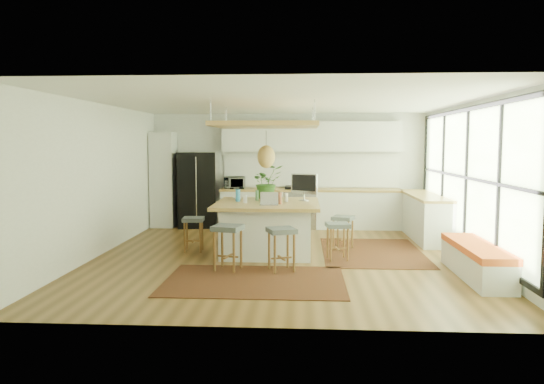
# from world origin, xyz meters

# --- Properties ---
(floor) EXTENTS (7.00, 7.00, 0.00)m
(floor) POSITION_xyz_m (0.00, 0.00, 0.00)
(floor) COLOR #503717
(floor) RESTS_ON ground
(ceiling) EXTENTS (7.00, 7.00, 0.00)m
(ceiling) POSITION_xyz_m (0.00, 0.00, 2.70)
(ceiling) COLOR white
(ceiling) RESTS_ON ground
(wall_back) EXTENTS (6.50, 0.00, 6.50)m
(wall_back) POSITION_xyz_m (0.00, 3.50, 1.35)
(wall_back) COLOR silver
(wall_back) RESTS_ON ground
(wall_front) EXTENTS (6.50, 0.00, 6.50)m
(wall_front) POSITION_xyz_m (0.00, -3.50, 1.35)
(wall_front) COLOR silver
(wall_front) RESTS_ON ground
(wall_left) EXTENTS (0.00, 7.00, 7.00)m
(wall_left) POSITION_xyz_m (-3.25, 0.00, 1.35)
(wall_left) COLOR silver
(wall_left) RESTS_ON ground
(wall_right) EXTENTS (0.00, 7.00, 7.00)m
(wall_right) POSITION_xyz_m (3.25, 0.00, 1.35)
(wall_right) COLOR silver
(wall_right) RESTS_ON ground
(window_wall) EXTENTS (0.10, 6.20, 2.60)m
(window_wall) POSITION_xyz_m (3.22, 0.00, 1.40)
(window_wall) COLOR black
(window_wall) RESTS_ON wall_right
(pantry) EXTENTS (0.55, 0.60, 2.25)m
(pantry) POSITION_xyz_m (-2.95, 3.18, 1.12)
(pantry) COLOR beige
(pantry) RESTS_ON floor
(back_counter_base) EXTENTS (4.20, 0.60, 0.88)m
(back_counter_base) POSITION_xyz_m (0.55, 3.18, 0.44)
(back_counter_base) COLOR beige
(back_counter_base) RESTS_ON floor
(back_counter_top) EXTENTS (4.24, 0.64, 0.05)m
(back_counter_top) POSITION_xyz_m (0.55, 3.18, 0.90)
(back_counter_top) COLOR olive
(back_counter_top) RESTS_ON back_counter_base
(backsplash) EXTENTS (4.20, 0.02, 0.80)m
(backsplash) POSITION_xyz_m (0.55, 3.48, 1.35)
(backsplash) COLOR white
(backsplash) RESTS_ON wall_back
(upper_cabinets) EXTENTS (4.20, 0.34, 0.70)m
(upper_cabinets) POSITION_xyz_m (0.55, 3.32, 2.15)
(upper_cabinets) COLOR beige
(upper_cabinets) RESTS_ON wall_back
(range) EXTENTS (0.76, 0.62, 1.00)m
(range) POSITION_xyz_m (0.30, 3.18, 0.50)
(range) COLOR #A5A5AA
(range) RESTS_ON floor
(right_counter_base) EXTENTS (0.60, 2.50, 0.88)m
(right_counter_base) POSITION_xyz_m (2.93, 2.00, 0.44)
(right_counter_base) COLOR beige
(right_counter_base) RESTS_ON floor
(right_counter_top) EXTENTS (0.64, 2.54, 0.05)m
(right_counter_top) POSITION_xyz_m (2.93, 2.00, 0.90)
(right_counter_top) COLOR olive
(right_counter_top) RESTS_ON right_counter_base
(window_bench) EXTENTS (0.52, 2.00, 0.50)m
(window_bench) POSITION_xyz_m (2.95, -1.20, 0.25)
(window_bench) COLOR beige
(window_bench) RESTS_ON floor
(ceiling_panel) EXTENTS (1.86, 1.86, 0.80)m
(ceiling_panel) POSITION_xyz_m (-0.30, 0.40, 2.05)
(ceiling_panel) COLOR olive
(ceiling_panel) RESTS_ON ceiling
(rug_near) EXTENTS (2.60, 1.80, 0.01)m
(rug_near) POSITION_xyz_m (-0.32, -1.61, 0.01)
(rug_near) COLOR black
(rug_near) RESTS_ON floor
(rug_right) EXTENTS (1.80, 2.60, 0.01)m
(rug_right) POSITION_xyz_m (1.64, 0.49, 0.01)
(rug_right) COLOR black
(rug_right) RESTS_ON floor
(fridge) EXTENTS (1.00, 0.84, 1.78)m
(fridge) POSITION_xyz_m (-2.16, 3.16, 0.93)
(fridge) COLOR black
(fridge) RESTS_ON floor
(island) EXTENTS (1.85, 1.85, 0.93)m
(island) POSITION_xyz_m (-0.27, 0.33, 0.47)
(island) COLOR olive
(island) RESTS_ON floor
(stool_near_left) EXTENTS (0.51, 0.51, 0.72)m
(stool_near_left) POSITION_xyz_m (-0.80, -1.00, 0.35)
(stool_near_left) COLOR #414748
(stool_near_left) RESTS_ON floor
(stool_near_right) EXTENTS (0.52, 0.52, 0.68)m
(stool_near_right) POSITION_xyz_m (0.04, -1.01, 0.35)
(stool_near_right) COLOR #414748
(stool_near_right) RESTS_ON floor
(stool_right_front) EXTENTS (0.43, 0.43, 0.64)m
(stool_right_front) POSITION_xyz_m (0.96, -0.18, 0.35)
(stool_right_front) COLOR #414748
(stool_right_front) RESTS_ON floor
(stool_right_back) EXTENTS (0.48, 0.48, 0.63)m
(stool_right_back) POSITION_xyz_m (1.12, 0.72, 0.35)
(stool_right_back) COLOR #414748
(stool_right_back) RESTS_ON floor
(stool_left_side) EXTENTS (0.40, 0.40, 0.63)m
(stool_left_side) POSITION_xyz_m (-1.64, 0.38, 0.35)
(stool_left_side) COLOR #414748
(stool_left_side) RESTS_ON floor
(laptop) EXTENTS (0.32, 0.34, 0.24)m
(laptop) POSITION_xyz_m (-0.21, -0.12, 1.05)
(laptop) COLOR #A5A5AA
(laptop) RESTS_ON island
(monitor) EXTENTS (0.58, 0.44, 0.51)m
(monitor) POSITION_xyz_m (0.39, 0.61, 1.19)
(monitor) COLOR #A5A5AA
(monitor) RESTS_ON island
(microwave) EXTENTS (0.54, 0.35, 0.34)m
(microwave) POSITION_xyz_m (-1.25, 3.16, 1.09)
(microwave) COLOR #A5A5AA
(microwave) RESTS_ON back_counter_top
(island_plant) EXTENTS (0.84, 0.86, 0.51)m
(island_plant) POSITION_xyz_m (-0.33, 0.90, 1.18)
(island_plant) COLOR #1E4C19
(island_plant) RESTS_ON island
(island_bowl) EXTENTS (0.20, 0.20, 0.05)m
(island_bowl) POSITION_xyz_m (-0.87, 0.76, 0.95)
(island_bowl) COLOR silver
(island_bowl) RESTS_ON island
(island_bottle_0) EXTENTS (0.07, 0.07, 0.19)m
(island_bottle_0) POSITION_xyz_m (-0.82, 0.43, 1.03)
(island_bottle_0) COLOR #328ECA
(island_bottle_0) RESTS_ON island
(island_bottle_1) EXTENTS (0.07, 0.07, 0.19)m
(island_bottle_1) POSITION_xyz_m (-0.67, 0.18, 1.03)
(island_bottle_1) COLOR silver
(island_bottle_1) RESTS_ON island
(island_bottle_2) EXTENTS (0.07, 0.07, 0.19)m
(island_bottle_2) POSITION_xyz_m (-0.02, 0.03, 1.03)
(island_bottle_2) COLOR brown
(island_bottle_2) RESTS_ON island
(island_bottle_3) EXTENTS (0.07, 0.07, 0.19)m
(island_bottle_3) POSITION_xyz_m (0.08, 0.38, 1.03)
(island_bottle_3) COLOR silver
(island_bottle_3) RESTS_ON island
(island_bottle_4) EXTENTS (0.07, 0.07, 0.19)m
(island_bottle_4) POSITION_xyz_m (-0.47, 0.58, 1.03)
(island_bottle_4) COLOR #436F49
(island_bottle_4) RESTS_ON island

